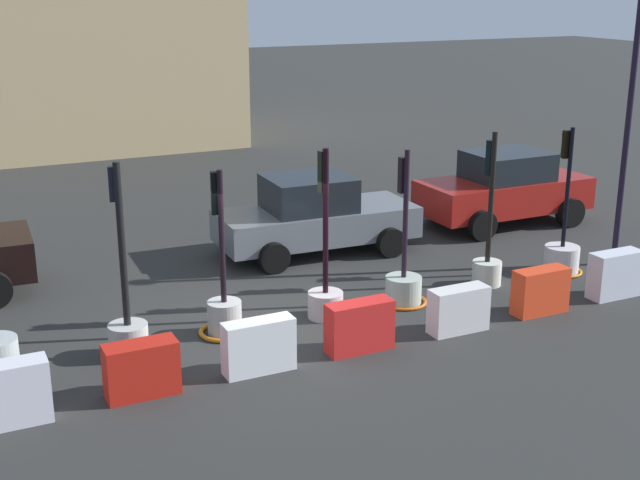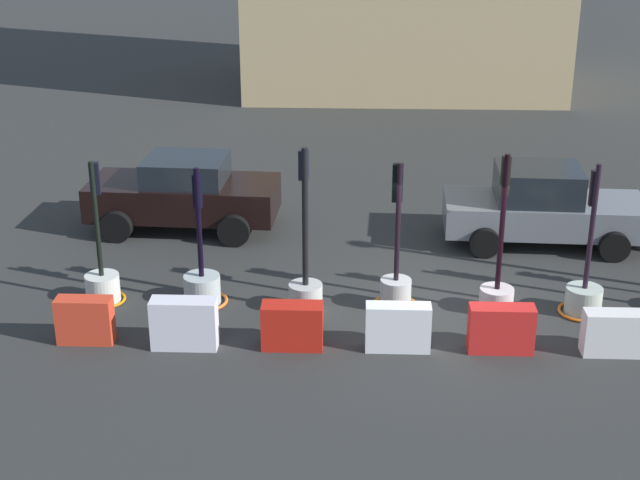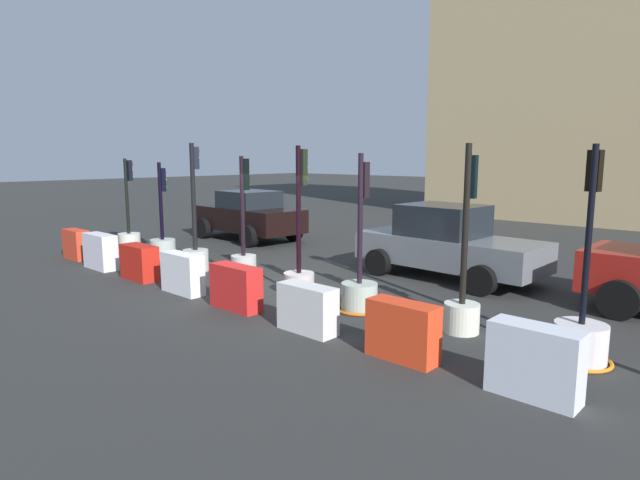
{
  "view_description": "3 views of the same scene",
  "coord_description": "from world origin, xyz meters",
  "px_view_note": "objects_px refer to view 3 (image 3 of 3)",
  "views": [
    {
      "loc": [
        -5.38,
        -12.81,
        5.9
      ],
      "look_at": [
        1.18,
        0.8,
        1.27
      ],
      "focal_mm": 48.01,
      "sensor_mm": 36.0,
      "label": 1
    },
    {
      "loc": [
        -1.73,
        -15.84,
        7.88
      ],
      "look_at": [
        -2.34,
        -0.27,
        1.59
      ],
      "focal_mm": 52.16,
      "sensor_mm": 36.0,
      "label": 2
    },
    {
      "loc": [
        8.67,
        -7.46,
        2.88
      ],
      "look_at": [
        1.28,
        0.53,
        1.16
      ],
      "focal_mm": 29.61,
      "sensor_mm": 36.0,
      "label": 3
    }
  ],
  "objects_px": {
    "construction_barrier_3": "(182,273)",
    "car_grey_saloon": "(447,243)",
    "construction_barrier_1": "(100,251)",
    "traffic_light_6": "(463,295)",
    "construction_barrier_5": "(307,309)",
    "traffic_light_0": "(129,236)",
    "traffic_light_5": "(360,288)",
    "construction_barrier_6": "(403,331)",
    "traffic_light_2": "(195,246)",
    "construction_barrier_7": "(535,362)",
    "construction_barrier_4": "(236,287)",
    "traffic_light_7": "(581,332)",
    "car_black_sedan": "(248,215)",
    "construction_barrier_2": "(140,262)",
    "traffic_light_4": "(299,267)",
    "traffic_light_3": "(244,259)",
    "traffic_light_1": "(163,245)",
    "construction_barrier_0": "(76,244)"
  },
  "relations": [
    {
      "from": "traffic_light_1",
      "to": "construction_barrier_3",
      "type": "bearing_deg",
      "value": -25.14
    },
    {
      "from": "traffic_light_3",
      "to": "construction_barrier_7",
      "type": "distance_m",
      "value": 7.56
    },
    {
      "from": "traffic_light_6",
      "to": "traffic_light_7",
      "type": "bearing_deg",
      "value": -1.89
    },
    {
      "from": "construction_barrier_1",
      "to": "construction_barrier_5",
      "type": "distance_m",
      "value": 7.45
    },
    {
      "from": "construction_barrier_3",
      "to": "car_grey_saloon",
      "type": "distance_m",
      "value": 6.16
    },
    {
      "from": "traffic_light_1",
      "to": "traffic_light_2",
      "type": "height_order",
      "value": "traffic_light_2"
    },
    {
      "from": "traffic_light_0",
      "to": "construction_barrier_7",
      "type": "bearing_deg",
      "value": -7.18
    },
    {
      "from": "traffic_light_3",
      "to": "construction_barrier_4",
      "type": "bearing_deg",
      "value": -42.75
    },
    {
      "from": "traffic_light_1",
      "to": "construction_barrier_3",
      "type": "relative_size",
      "value": 2.42
    },
    {
      "from": "construction_barrier_6",
      "to": "traffic_light_4",
      "type": "bearing_deg",
      "value": 157.0
    },
    {
      "from": "construction_barrier_1",
      "to": "construction_barrier_4",
      "type": "bearing_deg",
      "value": 0.79
    },
    {
      "from": "traffic_light_5",
      "to": "construction_barrier_4",
      "type": "distance_m",
      "value": 2.36
    },
    {
      "from": "traffic_light_6",
      "to": "construction_barrier_6",
      "type": "height_order",
      "value": "traffic_light_6"
    },
    {
      "from": "traffic_light_0",
      "to": "traffic_light_6",
      "type": "height_order",
      "value": "traffic_light_6"
    },
    {
      "from": "traffic_light_2",
      "to": "car_grey_saloon",
      "type": "relative_size",
      "value": 0.72
    },
    {
      "from": "construction_barrier_1",
      "to": "traffic_light_5",
      "type": "bearing_deg",
      "value": 12.58
    },
    {
      "from": "traffic_light_1",
      "to": "construction_barrier_3",
      "type": "distance_m",
      "value": 4.09
    },
    {
      "from": "traffic_light_1",
      "to": "construction_barrier_6",
      "type": "distance_m",
      "value": 9.42
    },
    {
      "from": "traffic_light_4",
      "to": "traffic_light_7",
      "type": "height_order",
      "value": "traffic_light_4"
    },
    {
      "from": "car_grey_saloon",
      "to": "construction_barrier_7",
      "type": "bearing_deg",
      "value": -51.38
    },
    {
      "from": "construction_barrier_6",
      "to": "car_black_sedan",
      "type": "relative_size",
      "value": 0.24
    },
    {
      "from": "car_grey_saloon",
      "to": "construction_barrier_4",
      "type": "bearing_deg",
      "value": -107.43
    },
    {
      "from": "traffic_light_5",
      "to": "construction_barrier_6",
      "type": "height_order",
      "value": "traffic_light_5"
    },
    {
      "from": "traffic_light_6",
      "to": "construction_barrier_5",
      "type": "bearing_deg",
      "value": -137.21
    },
    {
      "from": "construction_barrier_3",
      "to": "car_grey_saloon",
      "type": "relative_size",
      "value": 0.25
    },
    {
      "from": "construction_barrier_1",
      "to": "construction_barrier_3",
      "type": "bearing_deg",
      "value": 0.85
    },
    {
      "from": "construction_barrier_7",
      "to": "car_grey_saloon",
      "type": "height_order",
      "value": "car_grey_saloon"
    },
    {
      "from": "construction_barrier_0",
      "to": "construction_barrier_2",
      "type": "bearing_deg",
      "value": -0.86
    },
    {
      "from": "construction_barrier_4",
      "to": "car_grey_saloon",
      "type": "bearing_deg",
      "value": 72.57
    },
    {
      "from": "traffic_light_7",
      "to": "construction_barrier_5",
      "type": "relative_size",
      "value": 2.86
    },
    {
      "from": "traffic_light_2",
      "to": "car_black_sedan",
      "type": "relative_size",
      "value": 0.73
    },
    {
      "from": "construction_barrier_4",
      "to": "traffic_light_3",
      "type": "bearing_deg",
      "value": 137.25
    },
    {
      "from": "construction_barrier_3",
      "to": "construction_barrier_6",
      "type": "xyz_separation_m",
      "value": [
        5.56,
        0.05,
        -0.01
      ]
    },
    {
      "from": "traffic_light_3",
      "to": "traffic_light_6",
      "type": "bearing_deg",
      "value": 0.78
    },
    {
      "from": "traffic_light_5",
      "to": "construction_barrier_3",
      "type": "height_order",
      "value": "traffic_light_5"
    },
    {
      "from": "construction_barrier_1",
      "to": "car_grey_saloon",
      "type": "xyz_separation_m",
      "value": [
        7.12,
        5.19,
        0.38
      ]
    },
    {
      "from": "construction_barrier_2",
      "to": "construction_barrier_7",
      "type": "relative_size",
      "value": 1.0
    },
    {
      "from": "construction_barrier_2",
      "to": "construction_barrier_6",
      "type": "distance_m",
      "value": 7.4
    },
    {
      "from": "construction_barrier_4",
      "to": "construction_barrier_5",
      "type": "relative_size",
      "value": 1.06
    },
    {
      "from": "traffic_light_3",
      "to": "traffic_light_5",
      "type": "distance_m",
      "value": 3.54
    },
    {
      "from": "traffic_light_0",
      "to": "traffic_light_1",
      "type": "bearing_deg",
      "value": -0.07
    },
    {
      "from": "construction_barrier_1",
      "to": "car_grey_saloon",
      "type": "distance_m",
      "value": 8.82
    },
    {
      "from": "traffic_light_0",
      "to": "construction_barrier_7",
      "type": "height_order",
      "value": "traffic_light_0"
    },
    {
      "from": "traffic_light_4",
      "to": "car_grey_saloon",
      "type": "relative_size",
      "value": 0.69
    },
    {
      "from": "car_black_sedan",
      "to": "construction_barrier_4",
      "type": "bearing_deg",
      "value": -41.13
    },
    {
      "from": "traffic_light_1",
      "to": "construction_barrier_7",
      "type": "distance_m",
      "value": 11.24
    },
    {
      "from": "traffic_light_6",
      "to": "construction_barrier_7",
      "type": "distance_m",
      "value": 2.44
    },
    {
      "from": "traffic_light_5",
      "to": "construction_barrier_6",
      "type": "relative_size",
      "value": 2.8
    },
    {
      "from": "traffic_light_7",
      "to": "construction_barrier_3",
      "type": "distance_m",
      "value": 7.65
    },
    {
      "from": "traffic_light_7",
      "to": "car_black_sedan",
      "type": "xyz_separation_m",
      "value": [
        -12.19,
        4.04,
        0.41
      ]
    }
  ]
}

